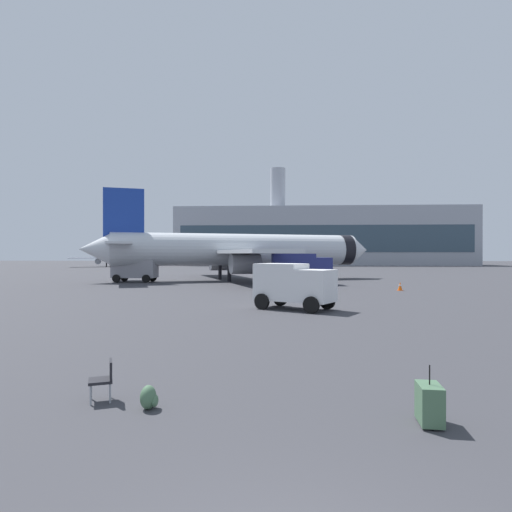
{
  "coord_description": "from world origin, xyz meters",
  "views": [
    {
      "loc": [
        -0.14,
        -3.73,
        3.13
      ],
      "look_at": [
        -1.97,
        28.98,
        3.0
      ],
      "focal_mm": 30.34,
      "sensor_mm": 36.0,
      "label": 1
    }
  ],
  "objects_px": {
    "airplane_at_gate": "(239,250)",
    "cargo_van": "(294,284)",
    "fuel_truck": "(301,267)",
    "safety_cone_mid": "(400,286)",
    "service_truck": "(134,268)",
    "rolling_suitcase": "(430,404)",
    "safety_cone_outer": "(312,279)",
    "safety_cone_near": "(311,280)",
    "safety_cone_far": "(299,284)",
    "traveller_backpack": "(149,398)",
    "airplane_taxiing": "(113,257)",
    "gate_chair": "(104,378)"
  },
  "relations": [
    {
      "from": "safety_cone_outer",
      "to": "rolling_suitcase",
      "type": "distance_m",
      "value": 40.02
    },
    {
      "from": "safety_cone_outer",
      "to": "safety_cone_far",
      "type": "bearing_deg",
      "value": -104.09
    },
    {
      "from": "traveller_backpack",
      "to": "airplane_taxiing",
      "type": "bearing_deg",
      "value": 111.87
    },
    {
      "from": "safety_cone_near",
      "to": "safety_cone_far",
      "type": "bearing_deg",
      "value": -105.34
    },
    {
      "from": "cargo_van",
      "to": "safety_cone_outer",
      "type": "distance_m",
      "value": 23.63
    },
    {
      "from": "fuel_truck",
      "to": "gate_chair",
      "type": "relative_size",
      "value": 7.23
    },
    {
      "from": "airplane_at_gate",
      "to": "cargo_van",
      "type": "xyz_separation_m",
      "value": [
        5.77,
        -27.31,
        -2.21
      ]
    },
    {
      "from": "airplane_at_gate",
      "to": "service_truck",
      "type": "bearing_deg",
      "value": -160.03
    },
    {
      "from": "airplane_at_gate",
      "to": "safety_cone_far",
      "type": "xyz_separation_m",
      "value": [
        6.74,
        -10.94,
        -3.31
      ]
    },
    {
      "from": "cargo_van",
      "to": "gate_chair",
      "type": "distance_m",
      "value": 16.29
    },
    {
      "from": "rolling_suitcase",
      "to": "safety_cone_outer",
      "type": "bearing_deg",
      "value": 88.89
    },
    {
      "from": "airplane_taxiing",
      "to": "rolling_suitcase",
      "type": "bearing_deg",
      "value": -65.55
    },
    {
      "from": "safety_cone_mid",
      "to": "gate_chair",
      "type": "bearing_deg",
      "value": -116.01
    },
    {
      "from": "airplane_taxiing",
      "to": "gate_chair",
      "type": "xyz_separation_m",
      "value": [
        37.82,
        -96.53,
        -1.9
      ]
    },
    {
      "from": "airplane_at_gate",
      "to": "service_truck",
      "type": "xyz_separation_m",
      "value": [
        -11.42,
        -4.15,
        -2.05
      ]
    },
    {
      "from": "airplane_at_gate",
      "to": "traveller_backpack",
      "type": "bearing_deg",
      "value": -86.89
    },
    {
      "from": "airplane_at_gate",
      "to": "traveller_backpack",
      "type": "xyz_separation_m",
      "value": [
        2.36,
        -43.36,
        -3.42
      ]
    },
    {
      "from": "safety_cone_far",
      "to": "safety_cone_outer",
      "type": "xyz_separation_m",
      "value": [
        1.78,
        7.09,
        0.03
      ]
    },
    {
      "from": "airplane_taxiing",
      "to": "safety_cone_near",
      "type": "relative_size",
      "value": 34.41
    },
    {
      "from": "safety_cone_near",
      "to": "safety_cone_far",
      "type": "height_order",
      "value": "safety_cone_far"
    },
    {
      "from": "cargo_van",
      "to": "safety_cone_far",
      "type": "xyz_separation_m",
      "value": [
        0.97,
        16.36,
        -1.1
      ]
    },
    {
      "from": "service_truck",
      "to": "safety_cone_near",
      "type": "distance_m",
      "value": 19.79
    },
    {
      "from": "safety_cone_mid",
      "to": "gate_chair",
      "type": "height_order",
      "value": "gate_chair"
    },
    {
      "from": "safety_cone_far",
      "to": "safety_cone_outer",
      "type": "height_order",
      "value": "safety_cone_outer"
    },
    {
      "from": "service_truck",
      "to": "rolling_suitcase",
      "type": "bearing_deg",
      "value": -64.25
    },
    {
      "from": "fuel_truck",
      "to": "gate_chair",
      "type": "height_order",
      "value": "fuel_truck"
    },
    {
      "from": "service_truck",
      "to": "gate_chair",
      "type": "relative_size",
      "value": 5.64
    },
    {
      "from": "airplane_at_gate",
      "to": "gate_chair",
      "type": "relative_size",
      "value": 40.17
    },
    {
      "from": "safety_cone_mid",
      "to": "safety_cone_far",
      "type": "height_order",
      "value": "safety_cone_mid"
    },
    {
      "from": "cargo_van",
      "to": "service_truck",
      "type": "bearing_deg",
      "value": 126.58
    },
    {
      "from": "cargo_van",
      "to": "gate_chair",
      "type": "relative_size",
      "value": 5.6
    },
    {
      "from": "cargo_van",
      "to": "safety_cone_far",
      "type": "distance_m",
      "value": 16.43
    },
    {
      "from": "service_truck",
      "to": "gate_chair",
      "type": "height_order",
      "value": "service_truck"
    },
    {
      "from": "airplane_at_gate",
      "to": "service_truck",
      "type": "distance_m",
      "value": 12.32
    },
    {
      "from": "airplane_taxiing",
      "to": "safety_cone_near",
      "type": "height_order",
      "value": "airplane_taxiing"
    },
    {
      "from": "fuel_truck",
      "to": "rolling_suitcase",
      "type": "xyz_separation_m",
      "value": [
        0.63,
        -36.55,
        -1.38
      ]
    },
    {
      "from": "safety_cone_far",
      "to": "gate_chair",
      "type": "xyz_separation_m",
      "value": [
        -5.48,
        -31.99,
        0.15
      ]
    },
    {
      "from": "fuel_truck",
      "to": "safety_cone_mid",
      "type": "xyz_separation_m",
      "value": [
        8.24,
        -6.73,
        -1.39
      ]
    },
    {
      "from": "cargo_van",
      "to": "rolling_suitcase",
      "type": "relative_size",
      "value": 4.38
    },
    {
      "from": "airplane_taxiing",
      "to": "safety_cone_mid",
      "type": "distance_m",
      "value": 85.3
    },
    {
      "from": "safety_cone_near",
      "to": "safety_cone_mid",
      "type": "bearing_deg",
      "value": -51.34
    },
    {
      "from": "airplane_taxiing",
      "to": "traveller_backpack",
      "type": "distance_m",
      "value": 104.5
    },
    {
      "from": "safety_cone_far",
      "to": "traveller_backpack",
      "type": "bearing_deg",
      "value": -97.7
    },
    {
      "from": "fuel_truck",
      "to": "safety_cone_far",
      "type": "distance_m",
      "value": 3.91
    },
    {
      "from": "fuel_truck",
      "to": "traveller_backpack",
      "type": "bearing_deg",
      "value": -97.51
    },
    {
      "from": "airplane_at_gate",
      "to": "rolling_suitcase",
      "type": "height_order",
      "value": "airplane_at_gate"
    },
    {
      "from": "safety_cone_near",
      "to": "safety_cone_outer",
      "type": "xyz_separation_m",
      "value": [
        0.21,
        1.39,
        0.06
      ]
    },
    {
      "from": "service_truck",
      "to": "safety_cone_mid",
      "type": "distance_m",
      "value": 28.56
    },
    {
      "from": "airplane_taxiing",
      "to": "service_truck",
      "type": "height_order",
      "value": "airplane_taxiing"
    },
    {
      "from": "safety_cone_near",
      "to": "rolling_suitcase",
      "type": "distance_m",
      "value": 38.63
    }
  ]
}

